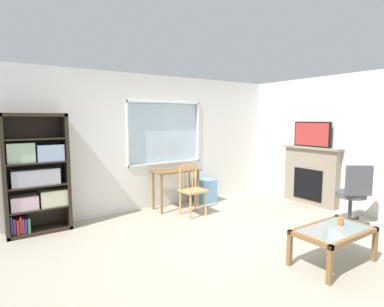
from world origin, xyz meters
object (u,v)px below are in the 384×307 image
(desk_under_window, at_px, (176,177))
(sippy_cup, at_px, (341,221))
(tv, at_px, (312,134))
(coffee_table, at_px, (334,234))
(wooden_chair, at_px, (192,189))
(office_chair, at_px, (354,191))
(plastic_drawer_unit, at_px, (205,190))
(bookshelf, at_px, (36,176))
(fireplace, at_px, (311,175))

(desk_under_window, distance_m, sippy_cup, 3.05)
(tv, relative_size, coffee_table, 0.80)
(wooden_chair, xyz_separation_m, sippy_cup, (0.55, -2.48, 0.01))
(office_chair, bearing_deg, sippy_cup, -157.14)
(desk_under_window, relative_size, tv, 1.14)
(plastic_drawer_unit, bearing_deg, wooden_chair, -141.45)
(plastic_drawer_unit, bearing_deg, tv, -37.85)
(office_chair, xyz_separation_m, coffee_table, (-1.57, -0.61, -0.19))
(bookshelf, bearing_deg, desk_under_window, -2.60)
(plastic_drawer_unit, xyz_separation_m, sippy_cup, (-0.16, -3.04, 0.23))
(desk_under_window, relative_size, coffee_table, 0.92)
(bookshelf, xyz_separation_m, fireplace, (4.84, -1.37, -0.28))
(desk_under_window, bearing_deg, office_chair, -51.26)
(bookshelf, xyz_separation_m, sippy_cup, (2.97, -3.10, -0.40))
(desk_under_window, bearing_deg, fireplace, -27.38)
(plastic_drawer_unit, relative_size, tv, 0.60)
(desk_under_window, height_order, tv, tv)
(desk_under_window, bearing_deg, sippy_cup, -79.20)
(desk_under_window, relative_size, office_chair, 0.92)
(bookshelf, bearing_deg, coffee_table, -48.52)
(fireplace, bearing_deg, wooden_chair, 162.75)
(tv, height_order, sippy_cup, tv)
(wooden_chair, bearing_deg, fireplace, -17.25)
(bookshelf, height_order, fireplace, bookshelf)
(fireplace, bearing_deg, tv, -180.00)
(bookshelf, distance_m, fireplace, 5.04)
(desk_under_window, height_order, fireplace, fireplace)
(coffee_table, relative_size, sippy_cup, 11.11)
(wooden_chair, distance_m, coffee_table, 2.54)
(office_chair, bearing_deg, wooden_chair, 135.17)
(office_chair, distance_m, sippy_cup, 1.49)
(coffee_table, bearing_deg, desk_under_window, 96.99)
(fireplace, relative_size, coffee_table, 1.27)
(wooden_chair, relative_size, coffee_table, 0.90)
(fireplace, relative_size, office_chair, 1.27)
(tv, distance_m, sippy_cup, 2.71)
(fireplace, height_order, coffee_table, fireplace)
(wooden_chair, relative_size, office_chair, 0.90)
(sippy_cup, bearing_deg, coffee_table, -170.28)
(bookshelf, xyz_separation_m, wooden_chair, (2.43, -0.62, -0.41))
(plastic_drawer_unit, distance_m, sippy_cup, 3.06)
(desk_under_window, distance_m, office_chair, 3.10)
(sippy_cup, bearing_deg, tv, 43.02)
(bookshelf, distance_m, desk_under_window, 2.42)
(desk_under_window, distance_m, tv, 2.85)
(desk_under_window, distance_m, wooden_chair, 0.54)
(wooden_chair, height_order, plastic_drawer_unit, wooden_chair)
(bookshelf, relative_size, wooden_chair, 2.02)
(bookshelf, height_order, wooden_chair, bookshelf)
(plastic_drawer_unit, distance_m, fireplace, 2.18)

